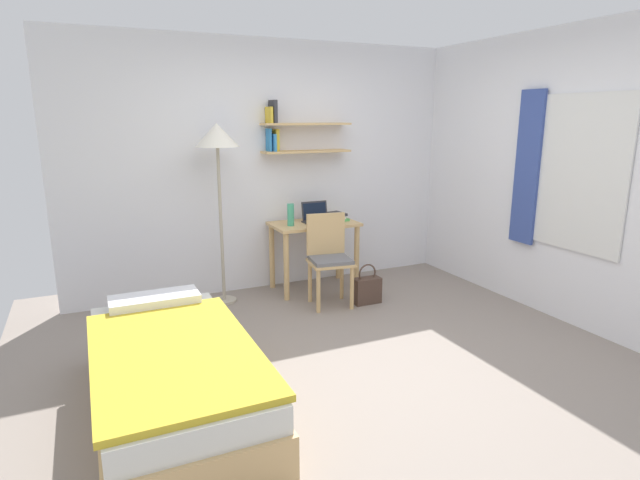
{
  "coord_description": "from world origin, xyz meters",
  "views": [
    {
      "loc": [
        -1.87,
        -3.17,
        1.83
      ],
      "look_at": [
        -0.17,
        0.51,
        0.85
      ],
      "focal_mm": 28.83,
      "sensor_mm": 36.0,
      "label": 1
    }
  ],
  "objects_px": {
    "desk": "(314,237)",
    "desk_chair": "(329,256)",
    "standing_lamp": "(217,145)",
    "water_bottle": "(291,215)",
    "book_stack": "(337,217)",
    "laptop": "(316,217)",
    "bed": "(173,377)",
    "handbag": "(367,290)"
  },
  "relations": [
    {
      "from": "laptop",
      "to": "book_stack",
      "type": "xyz_separation_m",
      "value": [
        0.24,
        -0.01,
        -0.01
      ]
    },
    {
      "from": "desk_chair",
      "to": "desk",
      "type": "bearing_deg",
      "value": 83.24
    },
    {
      "from": "desk_chair",
      "to": "laptop",
      "type": "bearing_deg",
      "value": 79.41
    },
    {
      "from": "standing_lamp",
      "to": "water_bottle",
      "type": "distance_m",
      "value": 1.02
    },
    {
      "from": "desk",
      "to": "desk_chair",
      "type": "relative_size",
      "value": 1.01
    },
    {
      "from": "water_bottle",
      "to": "book_stack",
      "type": "bearing_deg",
      "value": 5.28
    },
    {
      "from": "desk",
      "to": "book_stack",
      "type": "bearing_deg",
      "value": 2.11
    },
    {
      "from": "bed",
      "to": "book_stack",
      "type": "bearing_deg",
      "value": 41.66
    },
    {
      "from": "desk",
      "to": "laptop",
      "type": "xyz_separation_m",
      "value": [
        0.04,
        0.02,
        0.21
      ]
    },
    {
      "from": "bed",
      "to": "laptop",
      "type": "xyz_separation_m",
      "value": [
        1.82,
        1.84,
        0.55
      ]
    },
    {
      "from": "standing_lamp",
      "to": "book_stack",
      "type": "relative_size",
      "value": 7.56
    },
    {
      "from": "bed",
      "to": "desk_chair",
      "type": "distance_m",
      "value": 2.2
    },
    {
      "from": "desk_chair",
      "to": "handbag",
      "type": "bearing_deg",
      "value": -23.69
    },
    {
      "from": "standing_lamp",
      "to": "laptop",
      "type": "relative_size",
      "value": 5.95
    },
    {
      "from": "desk",
      "to": "desk_chair",
      "type": "bearing_deg",
      "value": -96.76
    },
    {
      "from": "bed",
      "to": "laptop",
      "type": "height_order",
      "value": "laptop"
    },
    {
      "from": "standing_lamp",
      "to": "handbag",
      "type": "distance_m",
      "value": 2.03
    },
    {
      "from": "water_bottle",
      "to": "book_stack",
      "type": "xyz_separation_m",
      "value": [
        0.56,
        0.05,
        -0.07
      ]
    },
    {
      "from": "laptop",
      "to": "handbag",
      "type": "distance_m",
      "value": 0.96
    },
    {
      "from": "standing_lamp",
      "to": "laptop",
      "type": "bearing_deg",
      "value": 0.81
    },
    {
      "from": "desk_chair",
      "to": "water_bottle",
      "type": "height_order",
      "value": "water_bottle"
    },
    {
      "from": "water_bottle",
      "to": "handbag",
      "type": "xyz_separation_m",
      "value": [
        0.57,
        -0.6,
        -0.7
      ]
    },
    {
      "from": "bed",
      "to": "laptop",
      "type": "distance_m",
      "value": 2.65
    },
    {
      "from": "desk",
      "to": "book_stack",
      "type": "distance_m",
      "value": 0.34
    },
    {
      "from": "desk",
      "to": "bed",
      "type": "bearing_deg",
      "value": -134.34
    },
    {
      "from": "desk",
      "to": "water_bottle",
      "type": "bearing_deg",
      "value": -171.59
    },
    {
      "from": "bed",
      "to": "water_bottle",
      "type": "xyz_separation_m",
      "value": [
        1.51,
        1.79,
        0.61
      ]
    },
    {
      "from": "bed",
      "to": "desk",
      "type": "distance_m",
      "value": 2.58
    },
    {
      "from": "desk_chair",
      "to": "water_bottle",
      "type": "xyz_separation_m",
      "value": [
        -0.22,
        0.45,
        0.35
      ]
    },
    {
      "from": "desk",
      "to": "handbag",
      "type": "distance_m",
      "value": 0.83
    },
    {
      "from": "bed",
      "to": "desk",
      "type": "xyz_separation_m",
      "value": [
        1.79,
        1.83,
        0.34
      ]
    },
    {
      "from": "desk_chair",
      "to": "water_bottle",
      "type": "distance_m",
      "value": 0.61
    },
    {
      "from": "handbag",
      "to": "standing_lamp",
      "type": "bearing_deg",
      "value": 153.48
    },
    {
      "from": "book_stack",
      "to": "desk",
      "type": "bearing_deg",
      "value": -177.89
    },
    {
      "from": "standing_lamp",
      "to": "handbag",
      "type": "xyz_separation_m",
      "value": [
        1.29,
        -0.64,
        -1.43
      ]
    },
    {
      "from": "water_bottle",
      "to": "book_stack",
      "type": "height_order",
      "value": "water_bottle"
    },
    {
      "from": "water_bottle",
      "to": "handbag",
      "type": "bearing_deg",
      "value": -46.3
    },
    {
      "from": "bed",
      "to": "water_bottle",
      "type": "height_order",
      "value": "water_bottle"
    },
    {
      "from": "water_bottle",
      "to": "desk_chair",
      "type": "bearing_deg",
      "value": -63.43
    },
    {
      "from": "desk",
      "to": "standing_lamp",
      "type": "xyz_separation_m",
      "value": [
        -1.0,
        0.0,
        0.99
      ]
    },
    {
      "from": "standing_lamp",
      "to": "desk",
      "type": "bearing_deg",
      "value": -0.14
    },
    {
      "from": "bed",
      "to": "desk_chair",
      "type": "relative_size",
      "value": 2.12
    }
  ]
}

